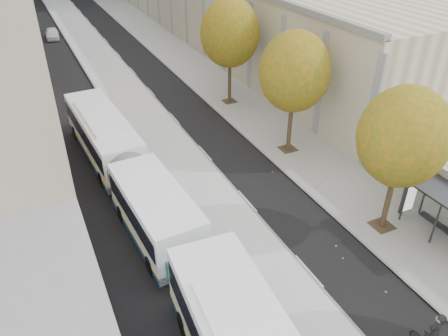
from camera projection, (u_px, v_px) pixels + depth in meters
bus_platform at (129, 99)px, 36.75m from camera, size 4.25×150.00×0.15m
sidewalk at (215, 85)px, 39.69m from camera, size 4.75×150.00×0.08m
tree_c at (403, 137)px, 19.87m from camera, size 4.20×4.20×7.28m
tree_d at (295, 72)px, 26.66m from camera, size 4.40×4.40×7.60m
tree_e at (230, 33)px, 33.45m from camera, size 4.60×4.60×7.92m
bus_far at (122, 163)px, 25.00m from camera, size 3.55×17.58×2.91m
distant_car at (52, 34)px, 52.48m from camera, size 1.80×3.81×1.26m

